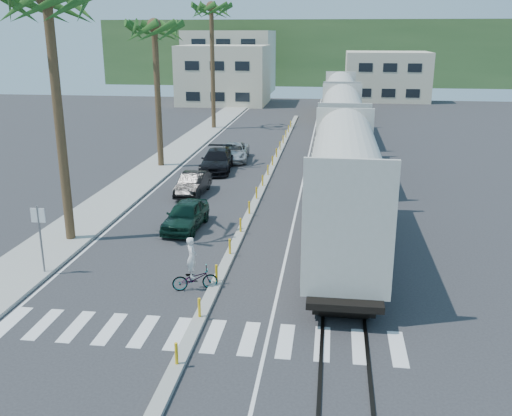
{
  "coord_description": "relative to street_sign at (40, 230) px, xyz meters",
  "views": [
    {
      "loc": [
        4.35,
        -18.5,
        9.65
      ],
      "look_at": [
        1.04,
        6.11,
        2.0
      ],
      "focal_mm": 40.0,
      "sensor_mm": 36.0,
      "label": 1
    }
  ],
  "objects": [
    {
      "name": "hillside",
      "position": [
        7.3,
        98.0,
        4.03
      ],
      "size": [
        80.0,
        20.0,
        12.0
      ],
      "primitive_type": "cube",
      "color": "#385628",
      "rests_on": "ground"
    },
    {
      "name": "ground",
      "position": [
        7.3,
        -2.0,
        -1.97
      ],
      "size": [
        140.0,
        140.0,
        0.0
      ],
      "primitive_type": "plane",
      "color": "#28282B",
      "rests_on": "ground"
    },
    {
      "name": "buildings",
      "position": [
        0.89,
        69.66,
        2.39
      ],
      "size": [
        38.0,
        27.0,
        10.0
      ],
      "color": "beige",
      "rests_on": "ground"
    },
    {
      "name": "car_lead",
      "position": [
        4.37,
        6.54,
        -1.26
      ],
      "size": [
        2.11,
        4.36,
        1.43
      ],
      "primitive_type": "imported",
      "rotation": [
        0.0,
        0.0,
        -0.05
      ],
      "color": "black",
      "rests_on": "ground"
    },
    {
      "name": "freight_train",
      "position": [
        12.3,
        24.48,
        0.93
      ],
      "size": [
        3.0,
        60.94,
        5.85
      ],
      "color": "#B7B6A8",
      "rests_on": "ground"
    },
    {
      "name": "sidewalk",
      "position": [
        -1.2,
        23.0,
        -1.9
      ],
      "size": [
        3.0,
        90.0,
        0.15
      ],
      "primitive_type": "cube",
      "color": "gray",
      "rests_on": "ground"
    },
    {
      "name": "street_sign",
      "position": [
        0.0,
        0.0,
        0.0
      ],
      "size": [
        0.6,
        0.08,
        3.0
      ],
      "color": "slate",
      "rests_on": "ground"
    },
    {
      "name": "cyclist",
      "position": [
        6.53,
        -0.55,
        -1.29
      ],
      "size": [
        1.68,
        2.15,
        2.17
      ],
      "rotation": [
        0.0,
        0.0,
        1.89
      ],
      "color": "#9EA0A5",
      "rests_on": "ground"
    },
    {
      "name": "median",
      "position": [
        7.3,
        17.96,
        -1.88
      ],
      "size": [
        0.45,
        60.0,
        0.85
      ],
      "color": "gray",
      "rests_on": "ground"
    },
    {
      "name": "car_third",
      "position": [
        3.41,
        19.32,
        -1.2
      ],
      "size": [
        3.05,
        5.65,
        1.53
      ],
      "primitive_type": "imported",
      "rotation": [
        0.0,
        0.0,
        0.09
      ],
      "color": "black",
      "rests_on": "ground"
    },
    {
      "name": "crosswalk",
      "position": [
        7.3,
        -4.0,
        -1.97
      ],
      "size": [
        14.0,
        2.2,
        0.01
      ],
      "primitive_type": "cube",
      "color": "silver",
      "rests_on": "ground"
    },
    {
      "name": "palm_trees",
      "position": [
        -0.8,
        20.7,
        8.84
      ],
      "size": [
        3.5,
        37.2,
        13.75
      ],
      "color": "brown",
      "rests_on": "ground"
    },
    {
      "name": "car_rear",
      "position": [
        4.01,
        23.06,
        -1.3
      ],
      "size": [
        3.09,
        5.25,
        1.35
      ],
      "primitive_type": "imported",
      "rotation": [
        0.0,
        0.0,
        0.09
      ],
      "color": "#B0B3B5",
      "rests_on": "ground"
    },
    {
      "name": "rails",
      "position": [
        12.3,
        26.0,
        -1.94
      ],
      "size": [
        1.56,
        100.0,
        0.06
      ],
      "color": "black",
      "rests_on": "ground"
    },
    {
      "name": "car_second",
      "position": [
        3.2,
        12.93,
        -1.29
      ],
      "size": [
        1.71,
        4.22,
        1.36
      ],
      "primitive_type": "imported",
      "rotation": [
        0.0,
        0.0,
        -0.03
      ],
      "color": "black",
      "rests_on": "ground"
    },
    {
      "name": "lane_markings",
      "position": [
        5.15,
        23.0,
        -1.97
      ],
      "size": [
        9.42,
        90.0,
        0.01
      ],
      "color": "silver",
      "rests_on": "ground"
    }
  ]
}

